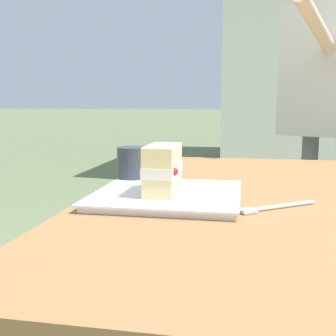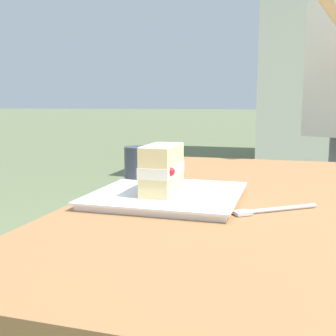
{
  "view_description": "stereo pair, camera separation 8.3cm",
  "coord_description": "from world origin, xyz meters",
  "px_view_note": "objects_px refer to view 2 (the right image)",
  "views": [
    {
      "loc": [
        -0.9,
        0.21,
        0.88
      ],
      "look_at": [
        -0.09,
        0.35,
        0.76
      ],
      "focal_mm": 43.84,
      "sensor_mm": 36.0,
      "label": 1
    },
    {
      "loc": [
        -0.88,
        0.13,
        0.88
      ],
      "look_at": [
        -0.09,
        0.35,
        0.76
      ],
      "focal_mm": 43.84,
      "sensor_mm": 36.0,
      "label": 2
    }
  ],
  "objects_px": {
    "dessert_plate": "(168,195)",
    "coffee_cup": "(140,165)",
    "dessert_fork": "(270,210)",
    "cake_slice": "(162,169)"
  },
  "relations": [
    {
      "from": "cake_slice",
      "to": "coffee_cup",
      "type": "relative_size",
      "value": 1.38
    },
    {
      "from": "dessert_plate",
      "to": "coffee_cup",
      "type": "bearing_deg",
      "value": 38.2
    },
    {
      "from": "coffee_cup",
      "to": "dessert_fork",
      "type": "bearing_deg",
      "value": -120.79
    },
    {
      "from": "dessert_plate",
      "to": "coffee_cup",
      "type": "xyz_separation_m",
      "value": [
        0.14,
        0.11,
        0.04
      ]
    },
    {
      "from": "dessert_fork",
      "to": "coffee_cup",
      "type": "height_order",
      "value": "coffee_cup"
    },
    {
      "from": "dessert_plate",
      "to": "cake_slice",
      "type": "xyz_separation_m",
      "value": [
        -0.02,
        0.01,
        0.06
      ]
    },
    {
      "from": "dessert_plate",
      "to": "cake_slice",
      "type": "distance_m",
      "value": 0.06
    },
    {
      "from": "coffee_cup",
      "to": "dessert_plate",
      "type": "bearing_deg",
      "value": -141.8
    },
    {
      "from": "cake_slice",
      "to": "coffee_cup",
      "type": "height_order",
      "value": "cake_slice"
    },
    {
      "from": "dessert_plate",
      "to": "dessert_fork",
      "type": "height_order",
      "value": "dessert_plate"
    }
  ]
}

